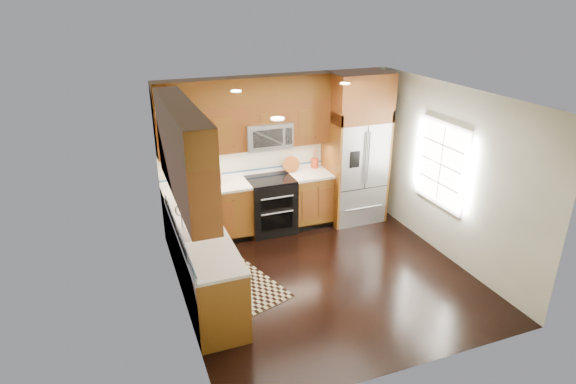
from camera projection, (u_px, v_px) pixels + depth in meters
name	position (u px, v px, depth m)	size (l,w,h in m)	color
ground	(325.00, 276.00, 6.94)	(4.00, 4.00, 0.00)	black
wall_back	(278.00, 151.00, 8.17)	(4.00, 0.02, 2.60)	silver
wall_left	(178.00, 216.00, 5.78)	(0.02, 4.00, 2.60)	silver
wall_right	(451.00, 175.00, 7.10)	(0.02, 4.00, 2.60)	silver
window	(442.00, 164.00, 7.23)	(0.04, 1.10, 1.30)	white
base_cabinets	(225.00, 236.00, 7.13)	(2.85, 3.00, 0.90)	brown
countertop	(231.00, 202.00, 7.10)	(2.86, 3.01, 0.04)	beige
upper_cabinets	(222.00, 129.00, 6.72)	(2.85, 3.00, 1.15)	brown
range	(271.00, 205.00, 8.12)	(0.76, 0.67, 0.95)	black
microwave	(267.00, 135.00, 7.77)	(0.76, 0.40, 0.42)	#B2B2B7
refrigerator	(356.00, 149.00, 8.28)	(0.98, 0.75, 2.60)	#B2B2B7
sink_faucet	(198.00, 227.00, 6.18)	(0.54, 0.44, 0.37)	#B2B2B7
rug	(244.00, 285.00, 6.72)	(0.78, 1.30, 0.01)	black
knife_block	(218.00, 177.00, 7.68)	(0.14, 0.17, 0.29)	#B47557
utensil_crock	(315.00, 161.00, 8.41)	(0.14, 0.14, 0.35)	#B43C16
cutting_board	(291.00, 172.00, 8.24)	(0.29, 0.29, 0.02)	brown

